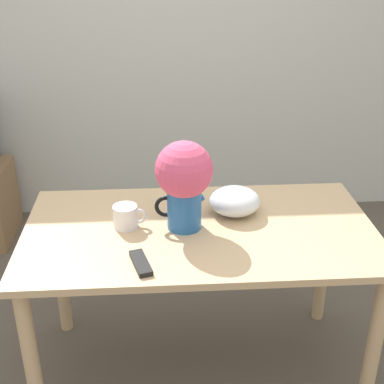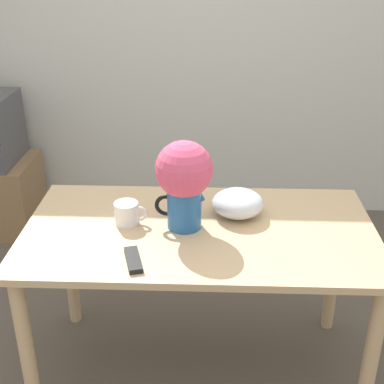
# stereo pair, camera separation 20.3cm
# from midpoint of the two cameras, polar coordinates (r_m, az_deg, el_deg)

# --- Properties ---
(wall_back) EXTENTS (8.00, 0.05, 2.60)m
(wall_back) POSITION_cam_midpoint_polar(r_m,az_deg,el_deg) (3.65, 2.53, 16.95)
(wall_back) COLOR silver
(wall_back) RESTS_ON ground_plane
(table) EXTENTS (1.45, 0.79, 0.76)m
(table) POSITION_cam_midpoint_polar(r_m,az_deg,el_deg) (2.26, 3.38, -6.24)
(table) COLOR tan
(table) RESTS_ON ground_plane
(flower_vase) EXTENTS (0.24, 0.23, 0.37)m
(flower_vase) POSITION_cam_midpoint_polar(r_m,az_deg,el_deg) (2.12, 1.89, 1.40)
(flower_vase) COLOR #235B9E
(flower_vase) RESTS_ON table
(coffee_mug) EXTENTS (0.14, 0.10, 0.10)m
(coffee_mug) POSITION_cam_midpoint_polar(r_m,az_deg,el_deg) (2.22, -4.33, -2.35)
(coffee_mug) COLOR white
(coffee_mug) RESTS_ON table
(white_bowl) EXTENTS (0.22, 0.22, 0.11)m
(white_bowl) POSITION_cam_midpoint_polar(r_m,az_deg,el_deg) (2.30, 7.43, -1.22)
(white_bowl) COLOR silver
(white_bowl) RESTS_ON table
(remote_control) EXTENTS (0.09, 0.17, 0.02)m
(remote_control) POSITION_cam_midpoint_polar(r_m,az_deg,el_deg) (1.99, -3.36, -7.32)
(remote_control) COLOR black
(remote_control) RESTS_ON table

